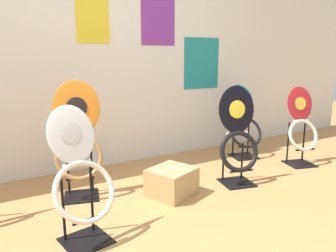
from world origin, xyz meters
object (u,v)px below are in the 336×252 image
(toilet_seat_display_teal_sax, at_px, (244,124))
(storage_box, at_px, (172,182))
(toilet_seat_display_white_plain, at_px, (80,176))
(toilet_seat_display_orange_sun, at_px, (78,141))
(toilet_seat_display_crimson_swirl, at_px, (301,129))
(toilet_seat_display_jazz_black, at_px, (238,143))

(toilet_seat_display_teal_sax, bearing_deg, storage_box, -157.63)
(toilet_seat_display_white_plain, xyz_separation_m, storage_box, (0.85, 0.31, -0.31))
(storage_box, bearing_deg, toilet_seat_display_orange_sun, 150.94)
(toilet_seat_display_teal_sax, relative_size, storage_box, 1.85)
(toilet_seat_display_orange_sun, bearing_deg, toilet_seat_display_white_plain, -104.68)
(toilet_seat_display_crimson_swirl, relative_size, toilet_seat_display_orange_sun, 0.87)
(toilet_seat_display_orange_sun, bearing_deg, toilet_seat_display_jazz_black, -18.82)
(toilet_seat_display_white_plain, relative_size, storage_box, 1.91)
(toilet_seat_display_jazz_black, bearing_deg, storage_box, 173.11)
(toilet_seat_display_teal_sax, xyz_separation_m, toilet_seat_display_orange_sun, (-1.96, -0.16, 0.08))
(toilet_seat_display_orange_sun, distance_m, storage_box, 0.84)
(toilet_seat_display_jazz_black, bearing_deg, toilet_seat_display_white_plain, -171.34)
(toilet_seat_display_jazz_black, distance_m, toilet_seat_display_orange_sun, 1.40)
(toilet_seat_display_crimson_swirl, bearing_deg, toilet_seat_display_jazz_black, -175.46)
(toilet_seat_display_crimson_swirl, xyz_separation_m, toilet_seat_display_orange_sun, (-2.29, 0.37, 0.08))
(toilet_seat_display_teal_sax, height_order, storage_box, toilet_seat_display_teal_sax)
(toilet_seat_display_jazz_black, xyz_separation_m, toilet_seat_display_teal_sax, (0.64, 0.61, 0.00))
(toilet_seat_display_crimson_swirl, relative_size, toilet_seat_display_white_plain, 0.97)
(toilet_seat_display_jazz_black, relative_size, toilet_seat_display_white_plain, 1.04)
(toilet_seat_display_crimson_swirl, xyz_separation_m, toilet_seat_display_teal_sax, (-0.33, 0.53, -0.00))
(toilet_seat_display_white_plain, height_order, toilet_seat_display_teal_sax, toilet_seat_display_white_plain)
(toilet_seat_display_jazz_black, height_order, toilet_seat_display_crimson_swirl, toilet_seat_display_jazz_black)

